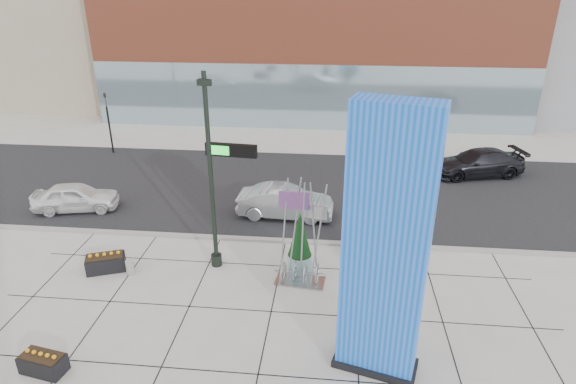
# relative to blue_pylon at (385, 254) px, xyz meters

# --- Properties ---
(ground) EXTENTS (160.00, 160.00, 0.00)m
(ground) POSITION_rel_blue_pylon_xyz_m (-4.51, 3.29, -3.99)
(ground) COLOR #9E9991
(ground) RESTS_ON ground
(street_asphalt) EXTENTS (80.00, 12.00, 0.02)m
(street_asphalt) POSITION_rel_blue_pylon_xyz_m (-4.51, 13.29, -3.98)
(street_asphalt) COLOR black
(street_asphalt) RESTS_ON ground
(curb_edge) EXTENTS (80.00, 0.30, 0.12)m
(curb_edge) POSITION_rel_blue_pylon_xyz_m (-4.51, 7.29, -3.93)
(curb_edge) COLOR gray
(curb_edge) RESTS_ON ground
(tower_podium) EXTENTS (34.00, 10.00, 11.00)m
(tower_podium) POSITION_rel_blue_pylon_xyz_m (-3.51, 30.29, 1.51)
(tower_podium) COLOR #A84A30
(tower_podium) RESTS_ON ground
(tower_glass_front) EXTENTS (34.00, 0.60, 5.00)m
(tower_glass_front) POSITION_rel_blue_pylon_xyz_m (-3.51, 25.49, -1.49)
(tower_glass_front) COLOR #8CA5B2
(tower_glass_front) RESTS_ON ground
(blue_pylon) EXTENTS (2.68, 1.73, 8.26)m
(blue_pylon) POSITION_rel_blue_pylon_xyz_m (0.00, 0.00, 0.00)
(blue_pylon) COLOR blue
(blue_pylon) RESTS_ON ground
(lamp_post) EXTENTS (0.52, 0.44, 7.94)m
(lamp_post) POSITION_rel_blue_pylon_xyz_m (-6.16, 5.13, -0.74)
(lamp_post) COLOR black
(lamp_post) RESTS_ON ground
(public_art_sculpture) EXTENTS (2.01, 1.17, 4.35)m
(public_art_sculpture) POSITION_rel_blue_pylon_xyz_m (-2.61, 4.27, -2.85)
(public_art_sculpture) COLOR #A3A5A8
(public_art_sculpture) RESTS_ON ground
(concrete_bollard) EXTENTS (0.31, 0.31, 0.61)m
(concrete_bollard) POSITION_rel_blue_pylon_xyz_m (-9.46, 4.13, -3.68)
(concrete_bollard) COLOR gray
(concrete_bollard) RESTS_ON ground
(overhead_street_sign) EXTENTS (2.21, 0.41, 4.68)m
(overhead_street_sign) POSITION_rel_blue_pylon_xyz_m (-5.93, 7.09, 0.03)
(overhead_street_sign) COLOR black
(overhead_street_sign) RESTS_ON ground
(round_planter_east) EXTENTS (0.94, 0.94, 2.34)m
(round_planter_east) POSITION_rel_blue_pylon_xyz_m (0.09, 5.39, -2.88)
(round_planter_east) COLOR #95C8C8
(round_planter_east) RESTS_ON ground
(round_planter_mid) EXTENTS (0.96, 0.96, 2.39)m
(round_planter_mid) POSITION_rel_blue_pylon_xyz_m (-0.35, 6.89, -2.86)
(round_planter_mid) COLOR #95C8C8
(round_planter_mid) RESTS_ON ground
(round_planter_west) EXTENTS (1.04, 1.04, 2.59)m
(round_planter_west) POSITION_rel_blue_pylon_xyz_m (-2.71, 5.09, -2.76)
(round_planter_west) COLOR #95C8C8
(round_planter_west) RESTS_ON ground
(box_planter_north) EXTENTS (1.67, 1.24, 0.82)m
(box_planter_north) POSITION_rel_blue_pylon_xyz_m (-10.54, 4.29, -3.61)
(box_planter_north) COLOR black
(box_planter_north) RESTS_ON ground
(box_planter_south) EXTENTS (1.44, 0.91, 0.74)m
(box_planter_south) POSITION_rel_blue_pylon_xyz_m (-9.97, -1.21, -3.65)
(box_planter_south) COLOR black
(box_planter_south) RESTS_ON ground
(car_white_west) EXTENTS (4.45, 2.51, 1.43)m
(car_white_west) POSITION_rel_blue_pylon_xyz_m (-14.50, 9.54, -3.28)
(car_white_west) COLOR white
(car_white_west) RESTS_ON ground
(car_silver_mid) EXTENTS (4.77, 1.84, 1.55)m
(car_silver_mid) POSITION_rel_blue_pylon_xyz_m (-3.80, 9.84, -3.22)
(car_silver_mid) COLOR #989A9F
(car_silver_mid) RESTS_ON ground
(car_dark_east) EXTENTS (5.81, 3.45, 1.58)m
(car_dark_east) POSITION_rel_blue_pylon_xyz_m (7.11, 16.45, -3.20)
(car_dark_east) COLOR black
(car_dark_east) RESTS_ON ground
(traffic_signal) EXTENTS (0.15, 0.18, 4.10)m
(traffic_signal) POSITION_rel_blue_pylon_xyz_m (-16.51, 18.29, -1.69)
(traffic_signal) COLOR black
(traffic_signal) RESTS_ON ground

